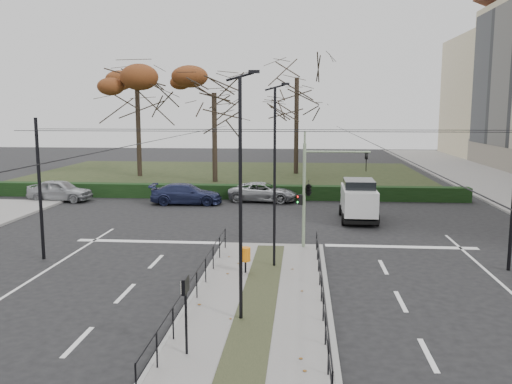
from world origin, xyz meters
The scene contains 18 objects.
ground centered at (0.00, 0.00, 0.00)m, with size 140.00×140.00×0.00m, color black.
median_island centered at (0.00, -2.50, 0.07)m, with size 4.40×15.00×0.14m, color slate.
park centered at (-6.00, 32.00, 0.05)m, with size 38.00×26.00×0.10m, color black.
hedge centered at (-6.00, 18.60, 0.50)m, with size 38.00×1.00×1.00m, color black.
median_railing centered at (0.00, -2.60, 0.98)m, with size 4.14×13.24×0.92m.
catenary centered at (0.00, 1.62, 3.42)m, with size 20.00×34.00×6.00m.
traffic_light centered at (1.74, 4.50, 2.88)m, with size 3.20×1.83×4.70m.
litter_bin centered at (-0.74, 0.33, 0.85)m, with size 0.39×0.39×0.99m.
info_panel centered at (-1.51, -6.75, 1.73)m, with size 0.12×0.53×2.03m.
streetlamp_median_near centered at (-0.37, -4.29, 3.83)m, with size 0.61×0.12×7.26m.
streetlamp_median_far centered at (0.32, 1.32, 3.80)m, with size 0.60×0.12×7.19m.
parked_car_first centered at (-15.49, 16.46, 0.76)m, with size 1.79×4.45×1.52m, color #93959A.
parked_car_third centered at (-6.42, 16.02, 0.70)m, with size 1.96×4.81×1.40m, color #1F2548.
parked_car_fourth centered at (-1.33, 17.58, 0.66)m, with size 2.20×4.77×1.32m, color #93959A.
white_van centered at (4.62, 11.46, 1.24)m, with size 2.09×4.44×2.37m.
rust_tree centered at (-14.09, 30.57, 8.64)m, with size 10.06×10.06×11.24m.
bare_tree_center centered at (0.73, 33.87, 8.74)m, with size 7.47×7.47×12.39m.
bare_tree_near centered at (-6.25, 27.03, 7.21)m, with size 5.92×5.92×10.20m.
Camera 1 is at (1.39, -19.60, 6.30)m, focal length 38.00 mm.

